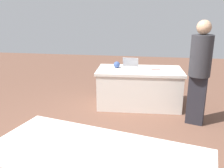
# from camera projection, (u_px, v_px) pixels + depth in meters

# --- Properties ---
(ground_plane) EXTENTS (14.40, 14.40, 0.00)m
(ground_plane) POSITION_uv_depth(u_px,v_px,m) (98.00, 144.00, 3.50)
(ground_plane) COLOR brown
(table_foreground) EXTENTS (1.71, 0.98, 0.75)m
(table_foreground) POSITION_uv_depth(u_px,v_px,m) (139.00, 87.00, 4.85)
(table_foreground) COLOR silver
(table_foreground) RESTS_ON ground
(person_presenter) EXTENTS (0.43, 0.43, 1.72)m
(person_presenter) POSITION_uv_depth(u_px,v_px,m) (200.00, 68.00, 3.89)
(person_presenter) COLOR #26262D
(person_presenter) RESTS_ON ground
(laptop_silver) EXTENTS (0.34, 0.32, 0.21)m
(laptop_silver) POSITION_uv_depth(u_px,v_px,m) (130.00, 67.00, 4.79)
(laptop_silver) COLOR silver
(laptop_silver) RESTS_ON table_foreground
(yarn_ball) EXTENTS (0.13, 0.13, 0.13)m
(yarn_ball) POSITION_uv_depth(u_px,v_px,m) (117.00, 65.00, 4.85)
(yarn_ball) COLOR #3F5999
(yarn_ball) RESTS_ON table_foreground
(scissors_red) EXTENTS (0.18, 0.08, 0.01)m
(scissors_red) POSITION_uv_depth(u_px,v_px,m) (156.00, 69.00, 4.74)
(scissors_red) COLOR red
(scissors_red) RESTS_ON table_foreground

